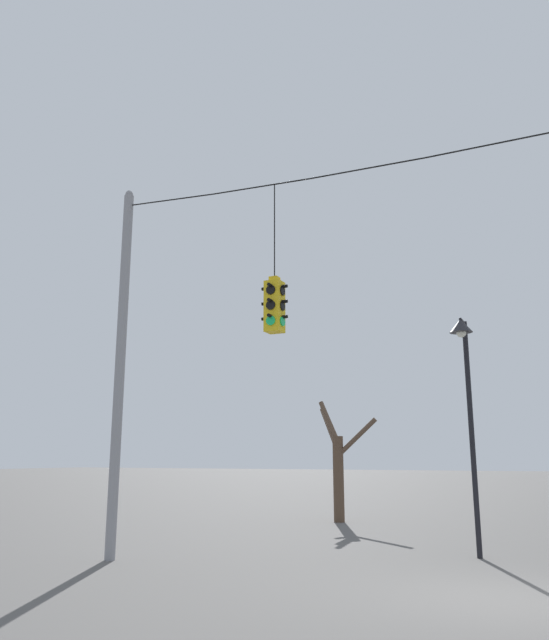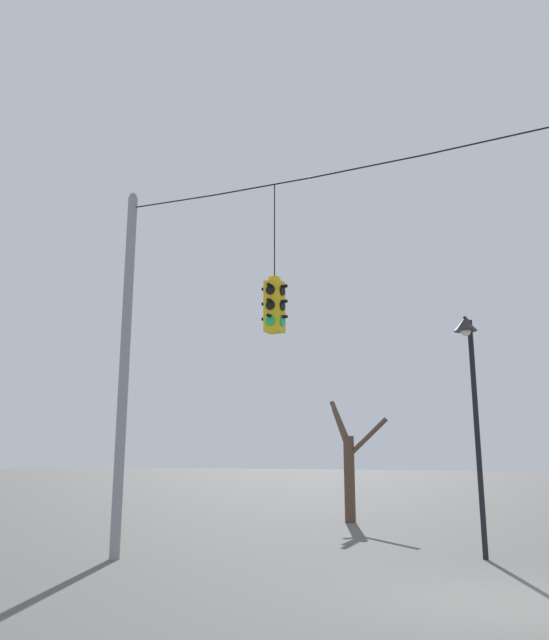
# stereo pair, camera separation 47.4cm
# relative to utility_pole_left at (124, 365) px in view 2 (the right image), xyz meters

# --- Properties ---
(ground_plane) EXTENTS (200.00, 200.00, 0.00)m
(ground_plane) POSITION_rel_utility_pole_left_xyz_m (8.39, -0.40, -4.26)
(ground_plane) COLOR #565451
(utility_pole_left) EXTENTS (0.23, 0.23, 8.54)m
(utility_pole_left) POSITION_rel_utility_pole_left_xyz_m (0.00, 0.00, 0.00)
(utility_pole_left) COLOR gray
(utility_pole_left) RESTS_ON ground_plane
(span_wire) EXTENTS (16.79, 0.03, 0.34)m
(span_wire) POSITION_rel_utility_pole_left_xyz_m (8.39, -0.00, 3.68)
(span_wire) COLOR black
(traffic_light_near_right_pole) EXTENTS (0.58, 0.58, 3.26)m
(traffic_light_near_right_pole) POSITION_rel_utility_pole_left_xyz_m (3.94, -0.00, 0.97)
(traffic_light_near_right_pole) COLOR yellow
(street_lamp) EXTENTS (0.52, 0.89, 5.31)m
(street_lamp) POSITION_rel_utility_pole_left_xyz_m (7.16, 3.40, -0.23)
(street_lamp) COLOR black
(street_lamp) RESTS_ON ground_plane
(bare_tree) EXTENTS (2.84, 2.24, 4.20)m
(bare_tree) POSITION_rel_utility_pole_left_xyz_m (1.62, 9.98, -2.15)
(bare_tree) COLOR brown
(bare_tree) RESTS_ON ground_plane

